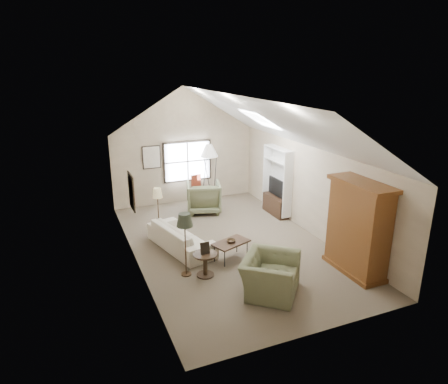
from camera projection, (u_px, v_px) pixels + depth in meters
name	position (u px, v px, depth m)	size (l,w,h in m)	color
room_shell	(230.00, 127.00, 9.83)	(5.01, 8.01, 4.00)	#685C4A
window	(187.00, 161.00, 13.89)	(1.72, 0.08, 1.42)	black
skylight	(260.00, 119.00, 11.09)	(0.80, 1.20, 0.52)	white
wall_art	(142.00, 173.00, 11.30)	(1.97, 3.71, 0.88)	black
armoire	(358.00, 228.00, 9.17)	(0.60, 1.50, 2.20)	brown
tv_alcove	(277.00, 180.00, 12.72)	(0.32, 1.30, 2.10)	white
media_console	(276.00, 205.00, 12.98)	(0.34, 1.18, 0.60)	#382316
tv_panel	(276.00, 187.00, 12.79)	(0.05, 0.90, 0.55)	black
sofa	(181.00, 237.00, 10.55)	(2.23, 0.87, 0.65)	beige
armchair_near	(270.00, 275.00, 8.48)	(1.26, 1.10, 0.82)	#656D4C
armchair_far	(204.00, 197.00, 13.14)	(1.07, 1.10, 1.01)	#65694A
coffee_table	(231.00, 251.00, 9.99)	(0.92, 0.51, 0.47)	#3A2618
bowl	(231.00, 241.00, 9.91)	(0.22, 0.22, 0.05)	#372916
side_table	(205.00, 265.00, 9.20)	(0.56, 0.56, 0.56)	#321F14
side_chair	(198.00, 189.00, 14.06)	(0.37, 0.37, 0.96)	maroon
tripod_lamp	(209.00, 173.00, 13.96)	(0.61, 0.61, 2.09)	silver
dark_lamp	(185.00, 244.00, 9.07)	(0.37, 0.37, 1.56)	#24291D
tan_lamp	(158.00, 210.00, 11.38)	(0.28, 0.28, 1.40)	tan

